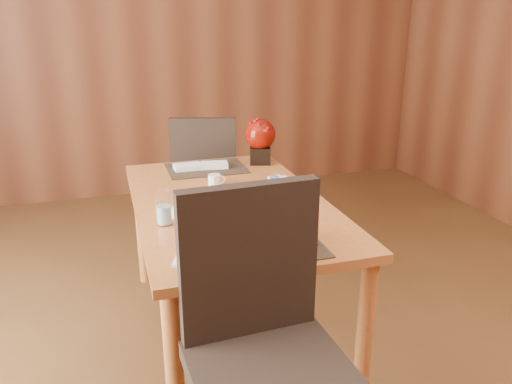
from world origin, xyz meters
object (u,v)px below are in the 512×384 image
object	(u,v)px
berry_decor	(260,138)
far_chair	(206,175)
soup_setting	(266,235)
creamer_jug	(214,180)
water_glass	(164,207)
dining_table	(230,218)
near_chair	(263,333)
coffee_cup	(185,204)
sugar_caddy	(279,184)
bread_plate	(195,258)

from	to	relation	value
berry_decor	far_chair	xyz separation A→B (m)	(-0.24, 0.50, -0.36)
soup_setting	creamer_jug	size ratio (longest dim) A/B	3.48
water_glass	dining_table	bearing A→B (deg)	31.56
water_glass	far_chair	world-z (taller)	far_chair
dining_table	near_chair	bearing A→B (deg)	-97.39
dining_table	soup_setting	world-z (taller)	soup_setting
dining_table	creamer_jug	xyz separation A→B (m)	(-0.02, 0.23, 0.13)
dining_table	far_chair	size ratio (longest dim) A/B	1.55
berry_decor	near_chair	world-z (taller)	near_chair
berry_decor	dining_table	bearing A→B (deg)	-120.54
coffee_cup	sugar_caddy	bearing A→B (deg)	19.05
bread_plate	creamer_jug	bearing A→B (deg)	72.49
water_glass	berry_decor	size ratio (longest dim) A/B	0.58
creamer_jug	bread_plate	distance (m)	0.84
creamer_jug	near_chair	world-z (taller)	near_chair
sugar_caddy	dining_table	bearing A→B (deg)	-164.76
water_glass	sugar_caddy	world-z (taller)	water_glass
bread_plate	dining_table	bearing A→B (deg)	64.13
sugar_caddy	far_chair	size ratio (longest dim) A/B	0.10
sugar_caddy	far_chair	world-z (taller)	far_chair
dining_table	water_glass	bearing A→B (deg)	-148.44
near_chair	berry_decor	bearing A→B (deg)	69.96
water_glass	bread_plate	bearing A→B (deg)	-79.91
soup_setting	berry_decor	world-z (taller)	berry_decor
bread_plate	near_chair	world-z (taller)	near_chair
soup_setting	far_chair	distance (m)	1.65
coffee_cup	berry_decor	xyz separation A→B (m)	(0.57, 0.67, 0.11)
soup_setting	near_chair	xyz separation A→B (m)	(-0.12, -0.34, -0.19)
water_glass	berry_decor	xyz separation A→B (m)	(0.68, 0.78, 0.07)
far_chair	sugar_caddy	bearing A→B (deg)	117.04
creamer_jug	near_chair	xyz separation A→B (m)	(-0.09, -1.13, -0.17)
sugar_caddy	berry_decor	bearing A→B (deg)	83.98
coffee_cup	dining_table	bearing A→B (deg)	23.50
sugar_caddy	far_chair	xyz separation A→B (m)	(-0.19, 1.00, -0.23)
soup_setting	near_chair	bearing A→B (deg)	-117.01
soup_setting	dining_table	bearing A→B (deg)	83.50
berry_decor	bread_plate	bearing A→B (deg)	-118.26
coffee_cup	water_glass	size ratio (longest dim) A/B	1.07
dining_table	coffee_cup	bearing A→B (deg)	-156.50
far_chair	creamer_jug	bearing A→B (deg)	98.25
soup_setting	sugar_caddy	bearing A→B (deg)	59.01
dining_table	bread_plate	xyz separation A→B (m)	(-0.28, -0.57, 0.10)
coffee_cup	far_chair	bearing A→B (deg)	74.42
soup_setting	sugar_caddy	world-z (taller)	soup_setting
berry_decor	bread_plate	world-z (taller)	berry_decor
soup_setting	water_glass	world-z (taller)	water_glass
dining_table	sugar_caddy	size ratio (longest dim) A/B	15.17
sugar_caddy	soup_setting	bearing A→B (deg)	-113.82
sugar_caddy	berry_decor	size ratio (longest dim) A/B	0.37
near_chair	far_chair	size ratio (longest dim) A/B	1.12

